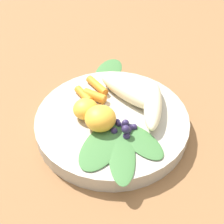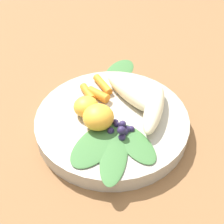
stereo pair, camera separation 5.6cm
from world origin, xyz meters
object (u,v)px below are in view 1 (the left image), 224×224
at_px(banana_peeled_right, 153,104).
at_px(orange_segment_near, 100,118).
at_px(bowl, 112,122).
at_px(kale_leaf_stray, 109,70).
at_px(banana_peeled_left, 126,91).

height_order(banana_peeled_right, orange_segment_near, orange_segment_near).
relative_size(bowl, kale_leaf_stray, 2.64).
distance_m(bowl, banana_peeled_left, 0.07).
height_order(bowl, kale_leaf_stray, bowl).
bearing_deg(banana_peeled_right, banana_peeled_left, 59.03).
xyz_separation_m(banana_peeled_right, orange_segment_near, (0.00, 0.11, 0.00)).
xyz_separation_m(bowl, banana_peeled_left, (0.04, -0.05, 0.03)).
bearing_deg(orange_segment_near, bowl, -59.96).
relative_size(banana_peeled_left, kale_leaf_stray, 1.25).
distance_m(bowl, banana_peeled_right, 0.08).
bearing_deg(banana_peeled_left, bowl, 107.51).
bearing_deg(bowl, banana_peeled_right, -103.59).
relative_size(bowl, banana_peeled_left, 2.12).
relative_size(banana_peeled_right, kale_leaf_stray, 1.25).
relative_size(banana_peeled_left, banana_peeled_right, 1.00).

